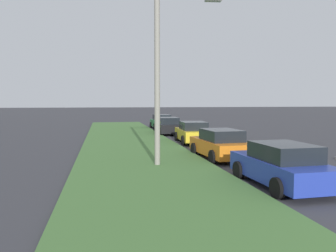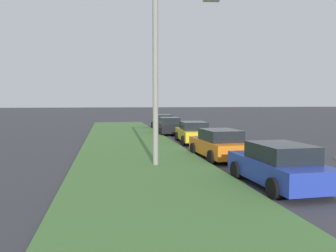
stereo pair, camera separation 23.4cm
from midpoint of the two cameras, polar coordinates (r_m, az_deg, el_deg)
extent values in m
cube|color=#477238|center=(15.01, -4.58, -6.60)|extent=(60.00, 6.00, 0.12)
cube|color=#23389E|center=(12.10, 17.89, -6.96)|extent=(4.36, 1.94, 0.70)
cube|color=black|center=(11.83, 18.45, -4.16)|extent=(2.25, 1.67, 0.55)
cylinder|color=black|center=(12.92, 11.31, -7.27)|extent=(0.65, 0.24, 0.64)
cylinder|color=black|center=(13.74, 18.22, -6.70)|extent=(0.65, 0.24, 0.64)
cylinder|color=black|center=(10.58, 17.39, -9.95)|extent=(0.65, 0.24, 0.64)
cylinder|color=black|center=(11.57, 25.21, -8.94)|extent=(0.65, 0.24, 0.64)
cube|color=orange|center=(17.19, 8.33, -3.53)|extent=(4.39, 2.02, 0.70)
cube|color=black|center=(16.93, 8.60, -1.52)|extent=(2.28, 1.71, 0.55)
cylinder|color=black|center=(18.17, 4.07, -3.87)|extent=(0.65, 0.25, 0.64)
cylinder|color=black|center=(18.80, 9.31, -3.64)|extent=(0.65, 0.25, 0.64)
cylinder|color=black|center=(15.66, 7.13, -5.20)|extent=(0.65, 0.25, 0.64)
cylinder|color=black|center=(16.38, 13.04, -4.86)|extent=(0.65, 0.25, 0.64)
cube|color=gold|center=(23.40, 3.89, -1.43)|extent=(4.39, 2.02, 0.70)
cube|color=black|center=(23.15, 4.00, 0.06)|extent=(2.28, 1.71, 0.55)
cylinder|color=black|center=(24.58, 1.18, -1.74)|extent=(0.65, 0.25, 0.64)
cylinder|color=black|center=(24.93, 5.27, -1.67)|extent=(0.65, 0.25, 0.64)
cylinder|color=black|center=(21.94, 2.31, -2.46)|extent=(0.65, 0.25, 0.64)
cylinder|color=black|center=(22.33, 6.86, -2.37)|extent=(0.65, 0.25, 0.64)
cube|color=black|center=(29.42, -0.23, -0.26)|extent=(4.36, 1.95, 0.70)
cube|color=black|center=(29.18, -0.17, 0.93)|extent=(2.25, 1.67, 0.55)
cylinder|color=black|center=(30.65, -2.28, -0.56)|extent=(0.65, 0.24, 0.64)
cylinder|color=black|center=(30.92, 1.04, -0.51)|extent=(0.65, 0.24, 0.64)
cylinder|color=black|center=(27.98, -1.63, -1.01)|extent=(0.65, 0.24, 0.64)
cylinder|color=black|center=(28.27, 1.99, -0.96)|extent=(0.65, 0.24, 0.64)
cube|color=#1E6B38|center=(35.24, -1.31, 0.48)|extent=(4.30, 1.81, 0.70)
cube|color=black|center=(35.01, -1.26, 1.48)|extent=(2.20, 1.60, 0.55)
cylinder|color=black|center=(36.46, -3.06, 0.20)|extent=(0.64, 0.22, 0.64)
cylinder|color=black|center=(36.74, -0.28, 0.24)|extent=(0.64, 0.22, 0.64)
cylinder|color=black|center=(33.79, -2.44, -0.11)|extent=(0.64, 0.22, 0.64)
cylinder|color=black|center=(34.10, 0.56, -0.07)|extent=(0.64, 0.22, 0.64)
cylinder|color=gray|center=(14.58, -2.30, 7.66)|extent=(0.24, 0.24, 7.50)
camera|label=1|loc=(0.12, -90.31, -0.02)|focal=36.18mm
camera|label=2|loc=(0.12, 89.69, 0.02)|focal=36.18mm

